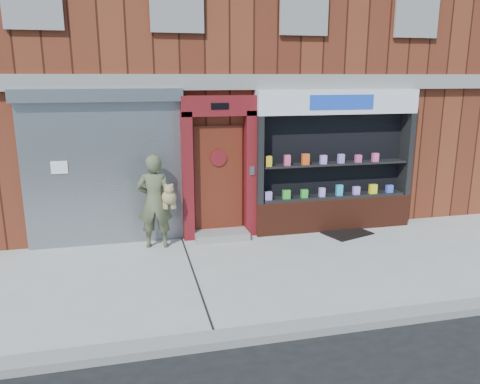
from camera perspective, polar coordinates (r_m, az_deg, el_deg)
name	(u,v)px	position (r m, az deg, el deg)	size (l,w,h in m)	color
ground	(282,267)	(8.36, 5.13, -9.07)	(80.00, 80.00, 0.00)	#9E9E99
curb	(333,325)	(6.55, 11.31, -15.63)	(60.00, 0.30, 0.12)	gray
building	(217,49)	(13.54, -2.88, 17.04)	(12.00, 8.16, 8.00)	#592214
shutter_bay	(103,159)	(9.36, -16.34, 3.88)	(3.10, 0.30, 3.04)	gray
red_door_bay	(219,168)	(9.49, -2.55, 2.96)	(1.52, 0.58, 2.90)	#5C0F14
pharmacy_bay	(334,167)	(10.22, 11.40, 3.00)	(3.50, 0.41, 3.00)	#552214
woman	(155,201)	(9.15, -10.27, -1.09)	(0.78, 0.54, 1.84)	#515739
doormat	(347,233)	(10.26, 12.94, -4.90)	(0.95, 0.66, 0.02)	black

